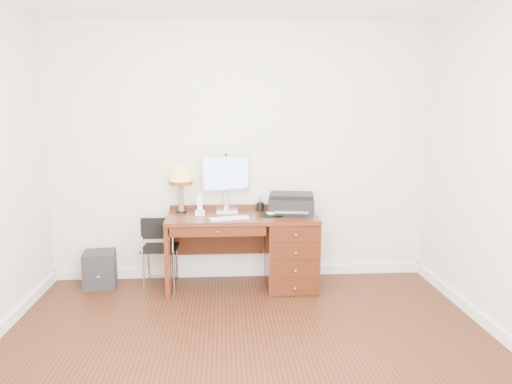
{
  "coord_description": "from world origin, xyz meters",
  "views": [
    {
      "loc": [
        -0.18,
        -3.5,
        1.81
      ],
      "look_at": [
        0.13,
        1.2,
        1.02
      ],
      "focal_mm": 35.0,
      "sensor_mm": 36.0,
      "label": 1
    }
  ],
  "objects": [
    {
      "name": "ground",
      "position": [
        0.0,
        0.0,
        0.0
      ],
      "size": [
        4.0,
        4.0,
        0.0
      ],
      "primitive_type": "plane",
      "color": "black",
      "rests_on": "ground"
    },
    {
      "name": "desk",
      "position": [
        0.32,
        1.4,
        0.41
      ],
      "size": [
        1.5,
        0.67,
        0.75
      ],
      "color": "#562312",
      "rests_on": "ground"
    },
    {
      "name": "monitor",
      "position": [
        -0.15,
        1.64,
        1.12
      ],
      "size": [
        0.5,
        0.22,
        0.58
      ],
      "rotation": [
        0.0,
        0.0,
        0.25
      ],
      "color": "silver",
      "rests_on": "desk"
    },
    {
      "name": "pen_cup",
      "position": [
        0.2,
        1.59,
        0.8
      ],
      "size": [
        0.08,
        0.08,
        0.09
      ],
      "primitive_type": "cylinder",
      "color": "black",
      "rests_on": "desk"
    },
    {
      "name": "leg_lamp",
      "position": [
        -0.62,
        1.58,
        1.11
      ],
      "size": [
        0.24,
        0.24,
        0.5
      ],
      "color": "black",
      "rests_on": "desk"
    },
    {
      "name": "chair",
      "position": [
        -0.84,
        1.44,
        0.45
      ],
      "size": [
        0.36,
        0.36,
        0.75
      ],
      "rotation": [
        0.0,
        0.0,
        -0.02
      ],
      "color": "black",
      "rests_on": "ground"
    },
    {
      "name": "phone",
      "position": [
        -0.42,
        1.45,
        0.81
      ],
      "size": [
        0.1,
        0.1,
        0.2
      ],
      "rotation": [
        0.0,
        0.0,
        0.02
      ],
      "color": "white",
      "rests_on": "desk"
    },
    {
      "name": "mouse_pad",
      "position": [
        0.29,
        1.36,
        0.76
      ],
      "size": [
        0.24,
        0.24,
        0.05
      ],
      "color": "black",
      "rests_on": "desk"
    },
    {
      "name": "printer",
      "position": [
        0.51,
        1.48,
        0.85
      ],
      "size": [
        0.51,
        0.42,
        0.2
      ],
      "rotation": [
        0.0,
        0.0,
        -0.15
      ],
      "color": "black",
      "rests_on": "desk"
    },
    {
      "name": "room_shell",
      "position": [
        0.0,
        0.63,
        0.05
      ],
      "size": [
        4.0,
        4.0,
        4.0
      ],
      "color": "silver",
      "rests_on": "ground"
    },
    {
      "name": "keyboard",
      "position": [
        -0.13,
        1.23,
        0.76
      ],
      "size": [
        0.4,
        0.2,
        0.01
      ],
      "primitive_type": "cube",
      "rotation": [
        0.0,
        0.0,
        0.26
      ],
      "color": "white",
      "rests_on": "desk"
    },
    {
      "name": "equipment_box",
      "position": [
        -1.46,
        1.5,
        0.18
      ],
      "size": [
        0.35,
        0.35,
        0.37
      ],
      "primitive_type": "cube",
      "rotation": [
        0.0,
        0.0,
        0.12
      ],
      "color": "black",
      "rests_on": "ground"
    }
  ]
}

